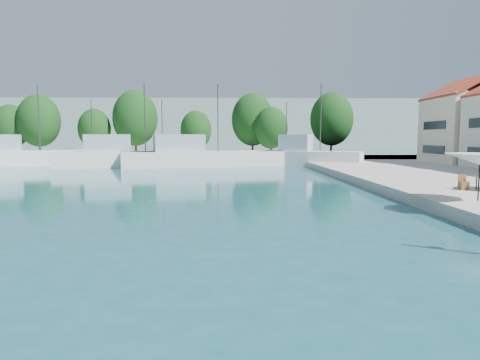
{
  "coord_description": "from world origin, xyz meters",
  "views": [
    {
      "loc": [
        -3.04,
        3.54,
        3.38
      ],
      "look_at": [
        -2.55,
        26.0,
        1.17
      ],
      "focal_mm": 32.0,
      "sensor_mm": 36.0,
      "label": 1
    }
  ],
  "objects_px": {
    "umbrella_white": "(480,159)",
    "trawler_02": "(127,158)",
    "trawler_03": "(199,157)",
    "trawler_01": "(17,157)",
    "trawler_04": "(307,157)"
  },
  "relations": [
    {
      "from": "umbrella_white",
      "to": "trawler_02",
      "type": "bearing_deg",
      "value": 125.96
    },
    {
      "from": "trawler_02",
      "to": "trawler_03",
      "type": "distance_m",
      "value": 8.39
    },
    {
      "from": "trawler_01",
      "to": "trawler_02",
      "type": "xyz_separation_m",
      "value": [
        14.15,
        -2.66,
        0.0
      ]
    },
    {
      "from": "trawler_01",
      "to": "umbrella_white",
      "type": "relative_size",
      "value": 7.07
    },
    {
      "from": "trawler_01",
      "to": "trawler_04",
      "type": "xyz_separation_m",
      "value": [
        35.71,
        -1.42,
        0.0
      ]
    },
    {
      "from": "trawler_01",
      "to": "umbrella_white",
      "type": "bearing_deg",
      "value": -66.51
    },
    {
      "from": "trawler_02",
      "to": "trawler_03",
      "type": "bearing_deg",
      "value": -8.34
    },
    {
      "from": "trawler_04",
      "to": "umbrella_white",
      "type": "height_order",
      "value": "trawler_04"
    },
    {
      "from": "trawler_02",
      "to": "umbrella_white",
      "type": "relative_size",
      "value": 5.8
    },
    {
      "from": "trawler_01",
      "to": "trawler_04",
      "type": "height_order",
      "value": "same"
    },
    {
      "from": "trawler_01",
      "to": "trawler_03",
      "type": "xyz_separation_m",
      "value": [
        22.52,
        -1.98,
        0.0
      ]
    },
    {
      "from": "trawler_02",
      "to": "trawler_03",
      "type": "height_order",
      "value": "same"
    },
    {
      "from": "trawler_02",
      "to": "trawler_04",
      "type": "xyz_separation_m",
      "value": [
        21.56,
        1.24,
        0.0
      ]
    },
    {
      "from": "trawler_02",
      "to": "trawler_04",
      "type": "bearing_deg",
      "value": -9.7
    },
    {
      "from": "trawler_04",
      "to": "trawler_03",
      "type": "bearing_deg",
      "value": -151.68
    }
  ]
}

